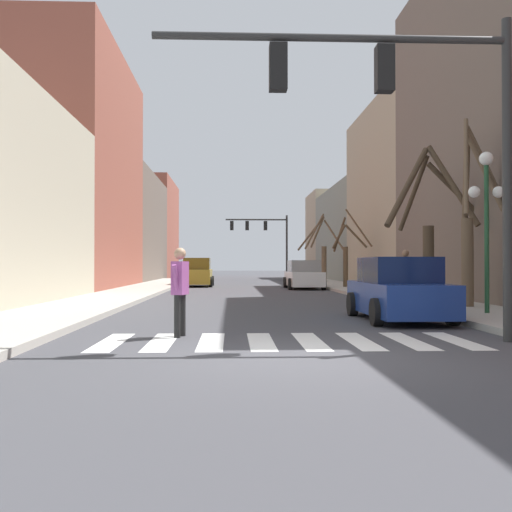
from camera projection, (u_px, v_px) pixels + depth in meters
name	position (u px, v px, depth m)	size (l,w,h in m)	color
ground_plane	(297.00, 358.00, 8.98)	(240.00, 240.00, 0.00)	#424247
building_row_left	(83.00, 204.00, 36.67)	(6.00, 66.76, 13.18)	gray
building_row_right	(437.00, 191.00, 32.25)	(6.00, 62.29, 13.48)	#934C3D
crosswalk_stripes	(286.00, 341.00, 10.88)	(6.75, 2.60, 0.01)	white
traffic_signal_near	(404.00, 106.00, 10.83)	(6.53, 0.28, 5.89)	#2D2D2D
traffic_signal_far	(264.00, 232.00, 54.33)	(5.65, 0.28, 5.86)	#2D2D2D
street_lamp_right_corner	(486.00, 198.00, 15.45)	(0.95, 0.36, 4.17)	#1E4C2D
car_parked_right_mid	(398.00, 291.00, 14.95)	(1.97, 4.37, 1.58)	navy
car_parked_left_mid	(304.00, 275.00, 34.20)	(2.05, 4.88, 1.62)	white
car_driving_toward_lane	(197.00, 273.00, 37.88)	(2.02, 4.55, 1.80)	#A38423
pedestrian_near_right_corner	(180.00, 284.00, 11.58)	(0.32, 0.74, 1.73)	black
pedestrian_on_left_sidewalk	(406.00, 271.00, 20.07)	(0.73, 0.37, 1.74)	#4C4C51
street_tree_left_far	(346.00, 253.00, 33.51)	(1.92, 2.28, 4.37)	brown
street_tree_right_far	(472.00, 220.00, 17.95)	(2.37, 3.26, 5.63)	brown
street_tree_left_near	(322.00, 251.00, 43.11)	(3.11, 2.50, 4.93)	brown
street_tree_left_mid	(431.00, 224.00, 19.89)	(4.01, 3.10, 5.27)	#473828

